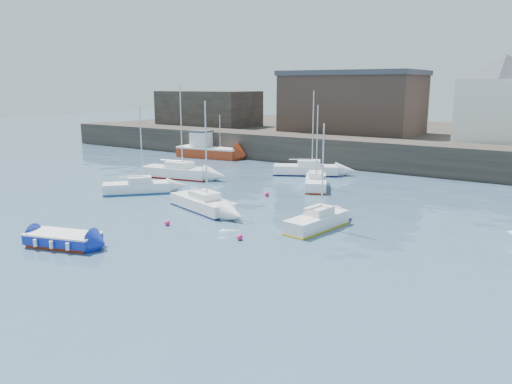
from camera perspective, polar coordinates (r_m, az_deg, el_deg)
The scene contains 17 objects.
water at distance 25.93m, azimuth -14.84°, elevation -7.96°, with size 220.00×220.00×0.00m, color #2D4760.
quay_wall at distance 54.74m, azimuth 13.35°, elevation 4.26°, with size 90.00×5.00×3.00m, color #28231E.
land_strip at distance 71.83m, azimuth 18.32°, elevation 5.72°, with size 90.00×32.00×2.80m, color #28231E.
bldg_east_d at distance 58.04m, azimuth 26.32°, elevation 9.59°, with size 11.14×11.14×8.95m.
warehouse at distance 63.92m, azimuth 10.97°, elevation 10.07°, with size 16.40×10.40×7.60m.
bldg_west at distance 74.38m, azimuth -5.46°, elevation 9.49°, with size 14.00×8.00×5.00m.
blue_dinghy at distance 29.52m, azimuth -21.21°, elevation -5.02°, with size 4.40×2.83×0.77m.
fishing_boat at distance 61.45m, azimuth -5.52°, elevation 4.91°, with size 8.21×3.98×5.22m.
sailboat_a at distance 42.08m, azimuth -13.43°, elevation 0.55°, with size 4.96×5.09×7.00m.
sailboat_b at distance 35.55m, azimuth -6.09°, elevation -1.29°, with size 6.26×3.70×7.68m.
sailboat_c at distance 31.01m, azimuth 6.99°, elevation -3.34°, with size 2.33×5.10×6.47m.
sailboat_e at distance 48.30m, azimuth -9.02°, elevation 2.30°, with size 7.06×3.33×8.73m.
sailboat_f at distance 43.26m, azimuth 6.86°, elevation 1.11°, with size 3.92×5.63×7.05m.
sailboat_h at distance 49.51m, azimuth 5.73°, elevation 2.59°, with size 6.59×4.67×8.18m.
buoy_near at distance 32.19m, azimuth -10.09°, elevation -3.77°, with size 0.34×0.34×0.34m, color #F61A6E.
buoy_mid at distance 28.81m, azimuth -1.87°, elevation -5.49°, with size 0.36×0.36×0.36m, color #F61A6E.
buoy_far at distance 39.85m, azimuth 1.25°, elevation -0.49°, with size 0.38×0.38×0.38m, color #F61A6E.
Camera 1 is at (18.38, -16.05, 8.76)m, focal length 35.00 mm.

